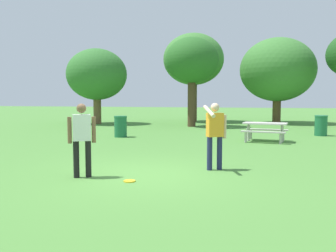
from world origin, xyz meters
The scene contains 11 objects.
ground_plane centered at (0.00, 0.00, 0.00)m, with size 120.00×120.00×0.00m, color #4C8438.
person_thrower centered at (-1.26, -0.62, 0.94)m, with size 0.54×0.38×1.64m.
person_catcher centered at (1.48, 0.94, 0.96)m, with size 0.54×0.83×1.64m.
frisbee centered at (-0.10, -0.75, 0.01)m, with size 0.25×0.25×0.03m, color yellow.
picnic_table_near centered at (2.72, 7.20, 0.56)m, with size 1.89×1.65×0.77m.
trash_can_beside_table centered at (-3.58, 7.30, 0.48)m, with size 0.59×0.59×0.96m.
trash_can_further_along centered at (5.27, 10.20, 0.48)m, with size 0.59×0.59×0.96m.
tree_tall_left centered at (-8.32, 14.72, 3.35)m, with size 4.08×4.08×5.10m.
tree_broad_center centered at (-2.37, 18.61, 4.59)m, with size 4.47×4.47×6.53m.
tree_far_right centered at (-1.61, 13.98, 4.01)m, with size 3.28×3.28×5.47m.
tree_slender_mid centered at (3.60, 18.56, 3.73)m, with size 5.19×5.19×5.95m.
Camera 1 is at (2.57, -7.73, 1.76)m, focal length 38.24 mm.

